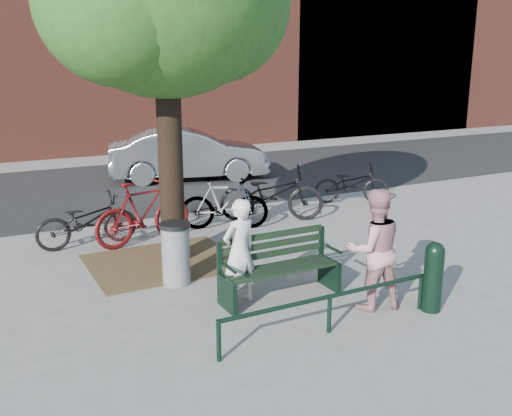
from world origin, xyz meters
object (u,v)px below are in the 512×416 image
bollard (433,274)px  bicycle_c (271,194)px  litter_bin (176,253)px  parked_car (189,154)px  person_left (239,252)px  park_bench (278,265)px  person_right (374,249)px

bollard → bicycle_c: bicycle_c is taller
litter_bin → bollard: bearing=-43.0°
parked_car → person_left: bearing=178.1°
park_bench → person_right: size_ratio=1.05×
bollard → litter_bin: bearing=137.0°
bollard → litter_bin: 3.71m
park_bench → person_left: (-0.57, 0.07, 0.27)m
litter_bin → parked_car: parked_car is taller
litter_bin → bicycle_c: (3.02, 2.43, 0.09)m
person_right → litter_bin: (-2.06, 2.06, -0.35)m
park_bench → bicycle_c: bearing=62.0°
bollard → litter_bin: size_ratio=1.02×
park_bench → bicycle_c: bicycle_c is taller
bicycle_c → person_right: bearing=-166.9°
person_left → litter_bin: 1.23m
park_bench → parked_car: bearing=77.0°
person_right → parked_car: bearing=-83.1°
bollard → litter_bin: (-2.71, 2.53, -0.04)m
person_right → bicycle_c: size_ratio=0.76×
bollard → bicycle_c: size_ratio=0.44×
person_left → person_right: bearing=133.5°
park_bench → litter_bin: park_bench is taller
bicycle_c → parked_car: parked_car is taller
person_right → bicycle_c: person_right is taller
park_bench → litter_bin: bearing=134.3°
bollard → park_bench: bearing=139.1°
person_left → bollard: person_left is taller
park_bench → bollard: bearing=-40.9°
person_left → litter_bin: size_ratio=1.57×
park_bench → parked_car: 8.68m
litter_bin → bicycle_c: 3.88m
person_left → bicycle_c: (2.48, 3.50, -0.17)m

